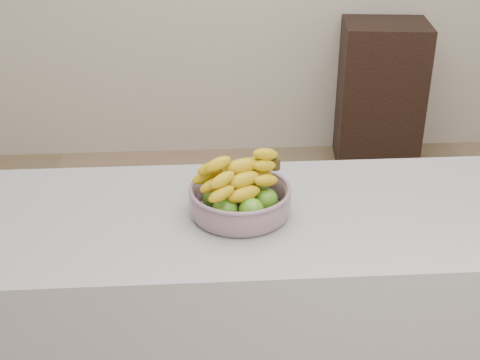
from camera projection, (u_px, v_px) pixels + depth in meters
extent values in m
cube|color=#9999A1|center=(332.00, 340.00, 2.00)|extent=(2.00, 0.60, 0.90)
cube|color=black|center=(380.00, 95.00, 3.90)|extent=(0.51, 0.43, 0.85)
cylinder|color=#8D94A9|center=(240.00, 212.00, 1.77)|extent=(0.23, 0.23, 0.01)
torus|color=#8D94A9|center=(240.00, 189.00, 1.74)|extent=(0.27, 0.27, 0.01)
sphere|color=#308817|center=(251.00, 211.00, 1.70)|extent=(0.07, 0.07, 0.07)
sphere|color=#308817|center=(265.00, 200.00, 1.75)|extent=(0.07, 0.07, 0.07)
sphere|color=#308817|center=(254.00, 189.00, 1.80)|extent=(0.07, 0.07, 0.07)
sphere|color=#308817|center=(229.00, 188.00, 1.81)|extent=(0.07, 0.07, 0.07)
sphere|color=#308817|center=(215.00, 198.00, 1.76)|extent=(0.07, 0.07, 0.07)
sphere|color=#308817|center=(225.00, 209.00, 1.70)|extent=(0.07, 0.07, 0.07)
ellipsoid|color=yellow|center=(244.00, 194.00, 1.70)|extent=(0.17, 0.12, 0.04)
ellipsoid|color=yellow|center=(237.00, 187.00, 1.73)|extent=(0.17, 0.10, 0.04)
ellipsoid|color=yellow|center=(230.00, 180.00, 1.76)|extent=(0.17, 0.08, 0.04)
ellipsoid|color=yellow|center=(244.00, 179.00, 1.70)|extent=(0.16, 0.12, 0.04)
ellipsoid|color=yellow|center=(236.00, 172.00, 1.74)|extent=(0.17, 0.07, 0.04)
ellipsoid|color=yellow|center=(242.00, 166.00, 1.71)|extent=(0.17, 0.10, 0.04)
cylinder|color=#382E12|center=(275.00, 164.00, 1.75)|extent=(0.03, 0.03, 0.03)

